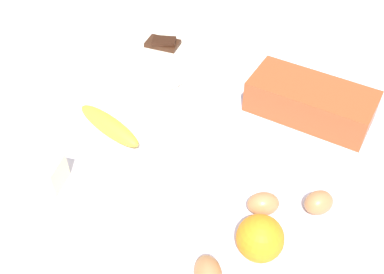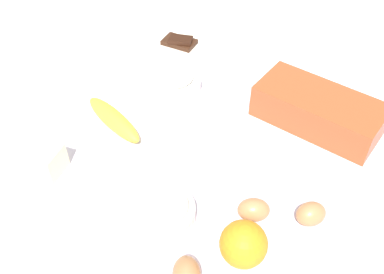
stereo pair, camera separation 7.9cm
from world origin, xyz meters
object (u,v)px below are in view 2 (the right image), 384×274
at_px(egg_near_butter, 311,214).
at_px(egg_beside_bowl, 254,210).
at_px(orange_fruit, 243,244).
at_px(butter_block, 40,159).
at_px(flour_bowl, 162,211).
at_px(loaf_pan, 318,110).
at_px(egg_loose, 187,274).
at_px(sugar_bowl, 175,82).
at_px(banana, 114,119).
at_px(chocolate_plate, 179,44).

distance_m(egg_near_butter, egg_beside_bowl, 0.11).
height_order(orange_fruit, butter_block, orange_fruit).
bearing_deg(flour_bowl, butter_block, -170.04).
relative_size(loaf_pan, egg_loose, 4.28).
relative_size(loaf_pan, butter_block, 3.13).
height_order(sugar_bowl, banana, sugar_bowl).
height_order(sugar_bowl, orange_fruit, orange_fruit).
xyz_separation_m(loaf_pan, sugar_bowl, (-0.33, -0.11, -0.01)).
height_order(orange_fruit, egg_near_butter, orange_fruit).
bearing_deg(orange_fruit, egg_near_butter, 67.84).
xyz_separation_m(egg_near_butter, egg_loose, (-0.11, -0.24, 0.00)).
height_order(butter_block, egg_beside_bowl, butter_block).
distance_m(butter_block, chocolate_plate, 0.54).
bearing_deg(egg_loose, banana, 151.18).
height_order(butter_block, egg_near_butter, butter_block).
distance_m(butter_block, egg_beside_bowl, 0.44).
distance_m(orange_fruit, egg_beside_bowl, 0.09).
distance_m(butter_block, egg_near_butter, 0.55).
relative_size(orange_fruit, butter_block, 0.93).
distance_m(loaf_pan, flour_bowl, 0.44).
xyz_separation_m(flour_bowl, egg_near_butter, (0.22, 0.17, -0.01)).
xyz_separation_m(banana, butter_block, (-0.02, -0.19, 0.01)).
xyz_separation_m(sugar_bowl, egg_beside_bowl, (0.36, -0.21, -0.01)).
height_order(banana, egg_beside_bowl, egg_beside_bowl).
bearing_deg(egg_loose, chocolate_plate, 129.73).
distance_m(sugar_bowl, egg_beside_bowl, 0.41).
relative_size(orange_fruit, egg_loose, 1.27).
distance_m(loaf_pan, egg_near_butter, 0.28).
bearing_deg(butter_block, flour_bowl, 9.96).
bearing_deg(egg_loose, loaf_pan, 91.18).
xyz_separation_m(egg_near_butter, chocolate_plate, (-0.56, 0.31, -0.01)).
height_order(banana, egg_near_butter, egg_near_butter).
bearing_deg(sugar_bowl, egg_beside_bowl, -29.93).
bearing_deg(flour_bowl, banana, 152.41).
relative_size(sugar_bowl, egg_near_butter, 2.23).
bearing_deg(egg_beside_bowl, butter_block, -158.45).
relative_size(loaf_pan, banana, 1.48).
distance_m(loaf_pan, chocolate_plate, 0.45).
bearing_deg(egg_near_butter, sugar_bowl, 161.49).
xyz_separation_m(orange_fruit, chocolate_plate, (-0.50, 0.45, -0.03)).
bearing_deg(egg_near_butter, flour_bowl, -141.95).
bearing_deg(banana, flour_bowl, -27.59).
height_order(orange_fruit, egg_beside_bowl, orange_fruit).
xyz_separation_m(butter_block, egg_beside_bowl, (0.41, 0.16, -0.01)).
bearing_deg(chocolate_plate, egg_beside_bowl, -37.92).
bearing_deg(orange_fruit, loaf_pan, 98.31).
xyz_separation_m(loaf_pan, egg_near_butter, (0.12, -0.26, -0.02)).
xyz_separation_m(orange_fruit, egg_loose, (-0.05, -0.10, -0.02)).
distance_m(loaf_pan, butter_block, 0.61).
bearing_deg(chocolate_plate, egg_near_butter, -29.06).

